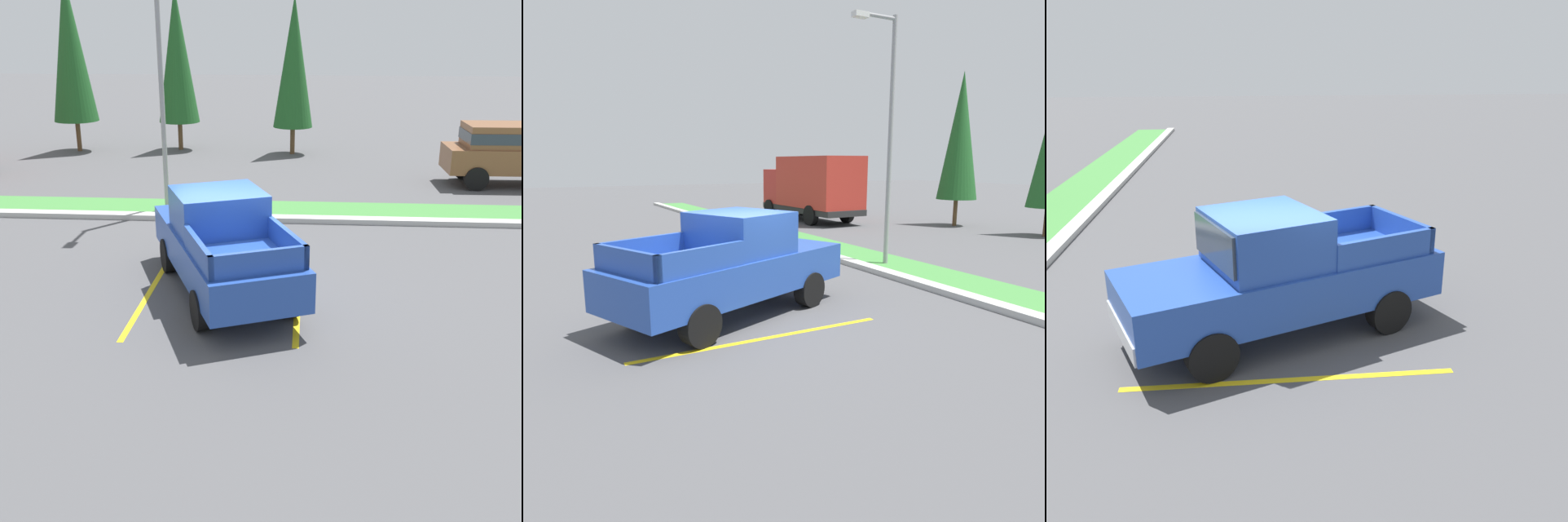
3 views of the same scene
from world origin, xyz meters
TOP-DOWN VIEW (x-y plane):
  - ground_plane at (0.00, 0.00)m, footprint 120.00×120.00m
  - parking_line_near at (-1.69, -0.16)m, footprint 0.12×4.80m
  - parking_line_far at (1.41, -0.16)m, footprint 0.12×4.80m
  - curb_strip at (0.00, 5.00)m, footprint 56.00×0.40m
  - grass_median at (0.00, 6.10)m, footprint 56.00×1.80m
  - pickup_truck_main at (-0.16, -0.11)m, footprint 3.76×5.54m
  - cargo_truck_distant at (-13.67, 9.95)m, footprint 6.84×2.60m
  - street_light at (-2.61, 5.75)m, footprint 0.24×1.49m
  - cypress_tree_leftmost at (-8.49, 15.10)m, footprint 1.90×1.90m

SIDE VIEW (x-z plane):
  - ground_plane at x=0.00m, z-range 0.00..0.00m
  - parking_line_near at x=-1.69m, z-range 0.00..0.01m
  - parking_line_far at x=1.41m, z-range 0.00..0.01m
  - grass_median at x=0.00m, z-range 0.00..0.06m
  - curb_strip at x=0.00m, z-range 0.00..0.15m
  - pickup_truck_main at x=-0.16m, z-range -0.01..2.09m
  - cargo_truck_distant at x=-13.67m, z-range 0.15..3.55m
  - street_light at x=-2.61m, z-range 0.55..7.65m
  - cypress_tree_leftmost at x=-8.49m, z-range 0.65..7.97m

